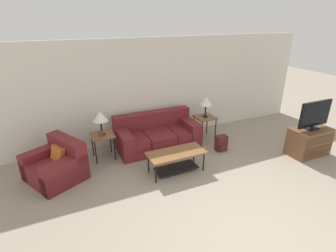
{
  "coord_description": "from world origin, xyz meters",
  "views": [
    {
      "loc": [
        -2.4,
        -2.12,
        3.06
      ],
      "look_at": [
        -0.18,
        2.76,
        0.8
      ],
      "focal_mm": 28.0,
      "sensor_mm": 36.0,
      "label": 1
    }
  ],
  "objects_px": {
    "armchair": "(57,165)",
    "side_table_left": "(102,137)",
    "backpack": "(221,143)",
    "television": "(315,114)",
    "coffee_table": "(176,157)",
    "tv_console": "(309,141)",
    "side_table_right": "(205,119)",
    "couch": "(157,135)",
    "table_lamp_right": "(206,101)",
    "table_lamp_left": "(100,117)"
  },
  "relations": [
    {
      "from": "armchair",
      "to": "side_table_left",
      "type": "distance_m",
      "value": 1.14
    },
    {
      "from": "armchair",
      "to": "backpack",
      "type": "bearing_deg",
      "value": -5.82
    },
    {
      "from": "television",
      "to": "coffee_table",
      "type": "bearing_deg",
      "value": 169.43
    },
    {
      "from": "armchair",
      "to": "tv_console",
      "type": "bearing_deg",
      "value": -14.1
    },
    {
      "from": "armchair",
      "to": "side_table_right",
      "type": "distance_m",
      "value": 3.77
    },
    {
      "from": "armchair",
      "to": "television",
      "type": "bearing_deg",
      "value": -14.09
    },
    {
      "from": "side_table_left",
      "to": "side_table_right",
      "type": "xyz_separation_m",
      "value": [
        2.71,
        0.0,
        0.0
      ]
    },
    {
      "from": "couch",
      "to": "coffee_table",
      "type": "relative_size",
      "value": 1.67
    },
    {
      "from": "couch",
      "to": "television",
      "type": "xyz_separation_m",
      "value": [
        3.11,
        -1.87,
        0.71
      ]
    },
    {
      "from": "tv_console",
      "to": "television",
      "type": "relative_size",
      "value": 1.05
    },
    {
      "from": "table_lamp_right",
      "to": "coffee_table",
      "type": "bearing_deg",
      "value": -139.92
    },
    {
      "from": "armchair",
      "to": "side_table_left",
      "type": "height_order",
      "value": "armchair"
    },
    {
      "from": "side_table_left",
      "to": "side_table_right",
      "type": "relative_size",
      "value": 1.0
    },
    {
      "from": "side_table_right",
      "to": "table_lamp_right",
      "type": "height_order",
      "value": "table_lamp_right"
    },
    {
      "from": "coffee_table",
      "to": "television",
      "type": "xyz_separation_m",
      "value": [
        3.19,
        -0.6,
        0.66
      ]
    },
    {
      "from": "side_table_left",
      "to": "side_table_right",
      "type": "bearing_deg",
      "value": 0.0
    },
    {
      "from": "tv_console",
      "to": "side_table_left",
      "type": "bearing_deg",
      "value": 157.95
    },
    {
      "from": "table_lamp_left",
      "to": "side_table_right",
      "type": "bearing_deg",
      "value": 0.0
    },
    {
      "from": "table_lamp_right",
      "to": "armchair",
      "type": "bearing_deg",
      "value": -173.45
    },
    {
      "from": "tv_console",
      "to": "couch",
      "type": "bearing_deg",
      "value": 149.01
    },
    {
      "from": "side_table_right",
      "to": "table_lamp_left",
      "type": "distance_m",
      "value": 2.75
    },
    {
      "from": "television",
      "to": "side_table_left",
      "type": "bearing_deg",
      "value": 157.96
    },
    {
      "from": "backpack",
      "to": "table_lamp_left",
      "type": "bearing_deg",
      "value": 163.3
    },
    {
      "from": "armchair",
      "to": "coffee_table",
      "type": "xyz_separation_m",
      "value": [
        2.3,
        -0.78,
        0.05
      ]
    },
    {
      "from": "coffee_table",
      "to": "couch",
      "type": "bearing_deg",
      "value": 86.18
    },
    {
      "from": "coffee_table",
      "to": "television",
      "type": "height_order",
      "value": "television"
    },
    {
      "from": "tv_console",
      "to": "television",
      "type": "bearing_deg",
      "value": 90.0
    },
    {
      "from": "couch",
      "to": "side_table_right",
      "type": "height_order",
      "value": "couch"
    },
    {
      "from": "couch",
      "to": "side_table_right",
      "type": "distance_m",
      "value": 1.38
    },
    {
      "from": "side_table_left",
      "to": "armchair",
      "type": "bearing_deg",
      "value": -157.33
    },
    {
      "from": "armchair",
      "to": "coffee_table",
      "type": "bearing_deg",
      "value": -18.81
    },
    {
      "from": "coffee_table",
      "to": "table_lamp_left",
      "type": "relative_size",
      "value": 2.21
    },
    {
      "from": "side_table_right",
      "to": "table_lamp_right",
      "type": "xyz_separation_m",
      "value": [
        0.0,
        -0.0,
        0.49
      ]
    },
    {
      "from": "couch",
      "to": "table_lamp_left",
      "type": "height_order",
      "value": "table_lamp_left"
    },
    {
      "from": "armchair",
      "to": "table_lamp_left",
      "type": "height_order",
      "value": "table_lamp_left"
    },
    {
      "from": "table_lamp_left",
      "to": "armchair",
      "type": "bearing_deg",
      "value": -157.33
    },
    {
      "from": "coffee_table",
      "to": "table_lamp_right",
      "type": "distance_m",
      "value": 2.0
    },
    {
      "from": "couch",
      "to": "side_table_right",
      "type": "relative_size",
      "value": 3.37
    },
    {
      "from": "tv_console",
      "to": "table_lamp_left",
      "type": "bearing_deg",
      "value": 157.95
    },
    {
      "from": "television",
      "to": "table_lamp_right",
      "type": "bearing_deg",
      "value": 134.16
    },
    {
      "from": "couch",
      "to": "coffee_table",
      "type": "height_order",
      "value": "couch"
    },
    {
      "from": "coffee_table",
      "to": "tv_console",
      "type": "xyz_separation_m",
      "value": [
        3.19,
        -0.6,
        -0.01
      ]
    },
    {
      "from": "couch",
      "to": "television",
      "type": "bearing_deg",
      "value": -30.98
    },
    {
      "from": "couch",
      "to": "table_lamp_left",
      "type": "bearing_deg",
      "value": -177.48
    },
    {
      "from": "armchair",
      "to": "television",
      "type": "height_order",
      "value": "television"
    },
    {
      "from": "table_lamp_right",
      "to": "backpack",
      "type": "height_order",
      "value": "table_lamp_right"
    },
    {
      "from": "table_lamp_left",
      "to": "backpack",
      "type": "height_order",
      "value": "table_lamp_left"
    },
    {
      "from": "table_lamp_right",
      "to": "side_table_right",
      "type": "bearing_deg",
      "value": 90.0
    },
    {
      "from": "side_table_right",
      "to": "television",
      "type": "bearing_deg",
      "value": -45.84
    },
    {
      "from": "coffee_table",
      "to": "side_table_left",
      "type": "height_order",
      "value": "side_table_left"
    }
  ]
}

